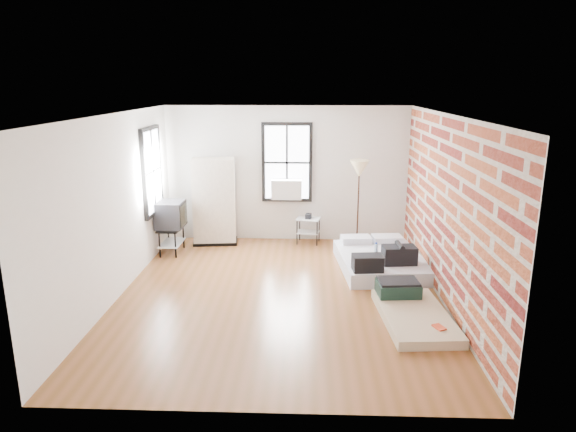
{
  "coord_description": "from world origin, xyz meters",
  "views": [
    {
      "loc": [
        0.43,
        -7.51,
        3.25
      ],
      "look_at": [
        0.12,
        0.3,
        1.21
      ],
      "focal_mm": 32.0,
      "sensor_mm": 36.0,
      "label": 1
    }
  ],
  "objects_px": {
    "wardrobe": "(214,202)",
    "side_table": "(308,224)",
    "tv_stand": "(171,216)",
    "floor_lamp": "(359,173)",
    "mattress_main": "(380,260)",
    "mattress_bare": "(411,309)"
  },
  "relations": [
    {
      "from": "mattress_main",
      "to": "floor_lamp",
      "type": "distance_m",
      "value": 1.97
    },
    {
      "from": "mattress_bare",
      "to": "floor_lamp",
      "type": "xyz_separation_m",
      "value": [
        -0.46,
        3.35,
        1.39
      ]
    },
    {
      "from": "mattress_main",
      "to": "floor_lamp",
      "type": "xyz_separation_m",
      "value": [
        -0.29,
        1.42,
        1.33
      ]
    },
    {
      "from": "wardrobe",
      "to": "side_table",
      "type": "xyz_separation_m",
      "value": [
        1.93,
        0.07,
        -0.46
      ]
    },
    {
      "from": "side_table",
      "to": "tv_stand",
      "type": "xyz_separation_m",
      "value": [
        -2.67,
        -0.73,
        0.32
      ]
    },
    {
      "from": "mattress_main",
      "to": "tv_stand",
      "type": "relative_size",
      "value": 2.0
    },
    {
      "from": "side_table",
      "to": "tv_stand",
      "type": "relative_size",
      "value": 0.61
    },
    {
      "from": "wardrobe",
      "to": "floor_lamp",
      "type": "relative_size",
      "value": 1.01
    },
    {
      "from": "mattress_main",
      "to": "wardrobe",
      "type": "distance_m",
      "value": 3.6
    },
    {
      "from": "wardrobe",
      "to": "tv_stand",
      "type": "relative_size",
      "value": 1.72
    },
    {
      "from": "tv_stand",
      "to": "mattress_main",
      "type": "bearing_deg",
      "value": -10.1
    },
    {
      "from": "mattress_main",
      "to": "side_table",
      "type": "height_order",
      "value": "side_table"
    },
    {
      "from": "mattress_main",
      "to": "mattress_bare",
      "type": "xyz_separation_m",
      "value": [
        0.17,
        -1.93,
        -0.06
      ]
    },
    {
      "from": "mattress_bare",
      "to": "mattress_main",
      "type": "bearing_deg",
      "value": 90.37
    },
    {
      "from": "mattress_bare",
      "to": "tv_stand",
      "type": "xyz_separation_m",
      "value": [
        -4.13,
        2.69,
        0.63
      ]
    },
    {
      "from": "wardrobe",
      "to": "floor_lamp",
      "type": "height_order",
      "value": "wardrobe"
    },
    {
      "from": "tv_stand",
      "to": "wardrobe",
      "type": "bearing_deg",
      "value": 42.81
    },
    {
      "from": "floor_lamp",
      "to": "tv_stand",
      "type": "xyz_separation_m",
      "value": [
        -3.67,
        -0.66,
        -0.76
      ]
    },
    {
      "from": "mattress_main",
      "to": "tv_stand",
      "type": "bearing_deg",
      "value": 163.43
    },
    {
      "from": "wardrobe",
      "to": "side_table",
      "type": "distance_m",
      "value": 1.99
    },
    {
      "from": "mattress_bare",
      "to": "side_table",
      "type": "xyz_separation_m",
      "value": [
        -1.47,
        3.42,
        0.31
      ]
    },
    {
      "from": "mattress_bare",
      "to": "wardrobe",
      "type": "bearing_deg",
      "value": 130.71
    }
  ]
}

